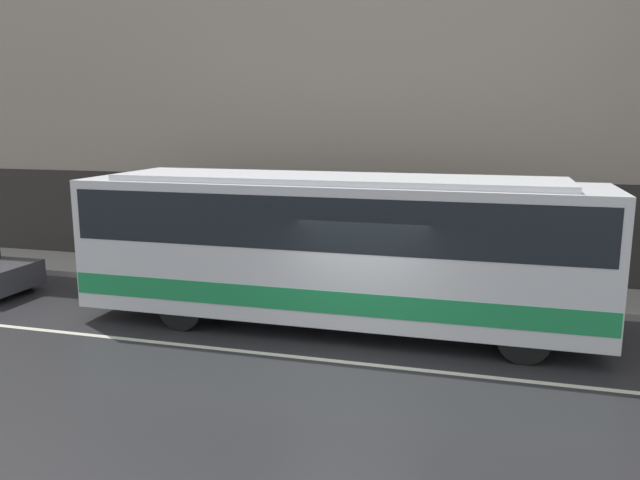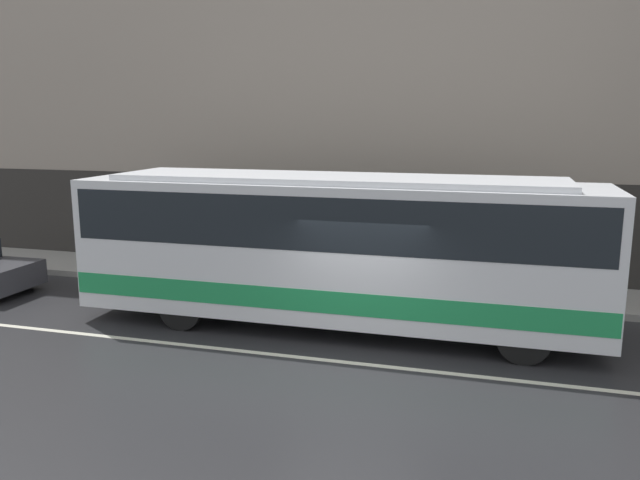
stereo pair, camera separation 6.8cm
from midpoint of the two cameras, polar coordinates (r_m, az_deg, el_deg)
The scene contains 5 objects.
ground_plane at distance 11.64m, azimuth 3.13°, elevation -11.17°, with size 60.00×60.00×0.00m, color #262628.
sidewalk at distance 16.43m, azimuth 7.13°, elevation -4.29°, with size 60.00×2.30×0.16m.
building_facade at distance 17.29m, azimuth 8.38°, elevation 18.61°, with size 60.00×0.35×13.85m.
lane_stripe at distance 11.64m, azimuth 3.13°, elevation -11.15°, with size 54.00×0.14×0.01m.
transit_bus at distance 13.11m, azimuth 1.47°, elevation -0.27°, with size 10.91×2.48×3.24m.
Camera 2 is at (2.38, -10.51, 4.39)m, focal length 35.00 mm.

